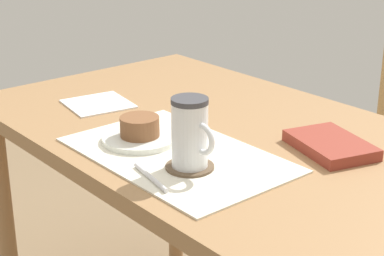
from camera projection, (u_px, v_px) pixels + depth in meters
dining_table at (241, 171)px, 1.42m from camera, size 1.34×0.72×0.74m
placemat at (177, 155)px, 1.30m from camera, size 0.47×0.29×0.00m
pastry_plate at (140, 138)px, 1.36m from camera, size 0.16×0.16×0.01m
pastry at (140, 126)px, 1.35m from camera, size 0.08×0.08×0.04m
coffee_coaster at (190, 167)px, 1.23m from camera, size 0.09×0.09×0.00m
coffee_mug at (190, 133)px, 1.21m from camera, size 0.10×0.07×0.14m
teaspoon at (151, 177)px, 1.18m from camera, size 0.13×0.03×0.01m
paper_napkin at (98, 104)px, 1.60m from camera, size 0.17×0.17×0.00m
small_book at (331, 145)px, 1.32m from camera, size 0.21×0.17×0.02m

